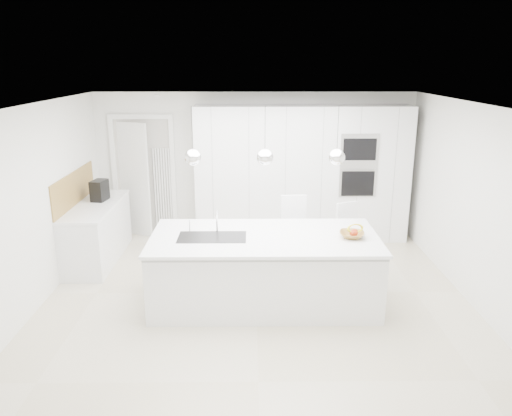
{
  "coord_description": "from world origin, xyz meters",
  "views": [
    {
      "loc": [
        -0.06,
        -6.12,
        2.99
      ],
      "look_at": [
        0.0,
        0.3,
        1.1
      ],
      "focal_mm": 35.0,
      "sensor_mm": 36.0,
      "label": 1
    }
  ],
  "objects_px": {
    "fruit_bowl": "(352,235)",
    "espresso_machine": "(100,190)",
    "bar_stool_left": "(294,238)",
    "bar_stool_right": "(347,241)",
    "island_base": "(264,272)"
  },
  "relations": [
    {
      "from": "island_base",
      "to": "espresso_machine",
      "type": "distance_m",
      "value": 3.13
    },
    {
      "from": "bar_stool_left",
      "to": "fruit_bowl",
      "type": "bearing_deg",
      "value": -56.9
    },
    {
      "from": "bar_stool_left",
      "to": "bar_stool_right",
      "type": "bearing_deg",
      "value": -0.44
    },
    {
      "from": "bar_stool_left",
      "to": "bar_stool_right",
      "type": "height_order",
      "value": "bar_stool_left"
    },
    {
      "from": "fruit_bowl",
      "to": "bar_stool_left",
      "type": "bearing_deg",
      "value": 125.76
    },
    {
      "from": "island_base",
      "to": "bar_stool_left",
      "type": "relative_size",
      "value": 2.41
    },
    {
      "from": "fruit_bowl",
      "to": "espresso_machine",
      "type": "distance_m",
      "value": 4.02
    },
    {
      "from": "bar_stool_left",
      "to": "bar_stool_right",
      "type": "distance_m",
      "value": 0.77
    },
    {
      "from": "espresso_machine",
      "to": "bar_stool_right",
      "type": "relative_size",
      "value": 0.31
    },
    {
      "from": "bar_stool_left",
      "to": "bar_stool_right",
      "type": "relative_size",
      "value": 1.11
    },
    {
      "from": "fruit_bowl",
      "to": "bar_stool_left",
      "type": "relative_size",
      "value": 0.26
    },
    {
      "from": "island_base",
      "to": "bar_stool_left",
      "type": "xyz_separation_m",
      "value": [
        0.44,
        0.86,
        0.15
      ]
    },
    {
      "from": "island_base",
      "to": "bar_stool_left",
      "type": "distance_m",
      "value": 0.97
    },
    {
      "from": "island_base",
      "to": "espresso_machine",
      "type": "bearing_deg",
      "value": 145.59
    },
    {
      "from": "fruit_bowl",
      "to": "espresso_machine",
      "type": "relative_size",
      "value": 0.94
    }
  ]
}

